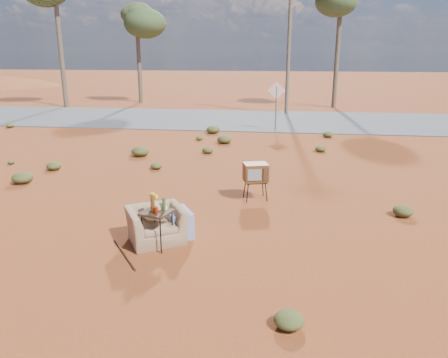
# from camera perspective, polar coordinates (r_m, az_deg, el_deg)

# --- Properties ---
(ground) EXTENTS (140.00, 140.00, 0.00)m
(ground) POSITION_cam_1_polar(r_m,az_deg,el_deg) (8.57, -5.19, -7.74)
(ground) COLOR #93371D
(ground) RESTS_ON ground
(highway) EXTENTS (140.00, 7.00, 0.04)m
(highway) POSITION_cam_1_polar(r_m,az_deg,el_deg) (22.95, 3.09, 7.74)
(highway) COLOR #565659
(highway) RESTS_ON ground
(armchair) EXTENTS (1.32, 1.26, 0.89)m
(armchair) POSITION_cam_1_polar(r_m,az_deg,el_deg) (8.40, -8.34, -5.27)
(armchair) COLOR #8D6D4D
(armchair) RESTS_ON ground
(tv_unit) EXTENTS (0.66, 0.59, 0.90)m
(tv_unit) POSITION_cam_1_polar(r_m,az_deg,el_deg) (10.51, 4.16, 0.80)
(tv_unit) COLOR black
(tv_unit) RESTS_ON ground
(side_table) EXTENTS (0.62, 0.62, 0.99)m
(side_table) POSITION_cam_1_polar(r_m,az_deg,el_deg) (8.03, -8.87, -3.94)
(side_table) COLOR #382014
(side_table) RESTS_ON ground
(rusty_bar) EXTENTS (0.80, 1.10, 0.04)m
(rusty_bar) POSITION_cam_1_polar(r_m,az_deg,el_deg) (8.07, -12.90, -9.57)
(rusty_bar) COLOR #482313
(rusty_bar) RESTS_ON ground
(road_sign) EXTENTS (0.78, 0.06, 2.19)m
(road_sign) POSITION_cam_1_polar(r_m,az_deg,el_deg) (19.71, 6.85, 10.55)
(road_sign) COLOR brown
(road_sign) RESTS_ON ground
(eucalyptus_near_left) EXTENTS (3.20, 3.20, 6.60)m
(eucalyptus_near_left) POSITION_cam_1_polar(r_m,az_deg,el_deg) (31.25, -11.33, 19.77)
(eucalyptus_near_left) COLOR brown
(eucalyptus_near_left) RESTS_ON ground
(utility_pole_center) EXTENTS (1.40, 0.20, 8.00)m
(utility_pole_center) POSITION_cam_1_polar(r_m,az_deg,el_deg) (25.12, 8.51, 17.79)
(utility_pole_center) COLOR brown
(utility_pole_center) RESTS_ON ground
(scrub_patch) EXTENTS (17.49, 8.07, 0.33)m
(scrub_patch) POSITION_cam_1_polar(r_m,az_deg,el_deg) (12.75, -4.49, 1.14)
(scrub_patch) COLOR #4C5224
(scrub_patch) RESTS_ON ground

